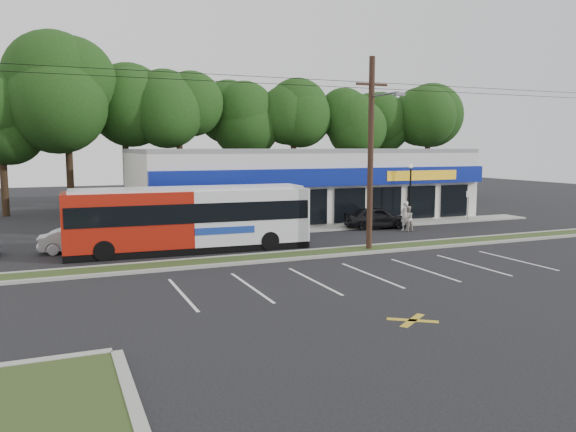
% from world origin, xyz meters
% --- Properties ---
extents(ground, '(120.00, 120.00, 0.00)m').
position_xyz_m(ground, '(0.00, 0.00, 0.00)').
color(ground, black).
rests_on(ground, ground).
extents(grass_strip, '(40.00, 1.60, 0.12)m').
position_xyz_m(grass_strip, '(0.00, 1.00, 0.06)').
color(grass_strip, '#2D3D19').
rests_on(grass_strip, ground).
extents(curb_south, '(40.00, 0.25, 0.14)m').
position_xyz_m(curb_south, '(0.00, 0.15, 0.07)').
color(curb_south, '#9E9E93').
rests_on(curb_south, ground).
extents(curb_north, '(40.00, 0.25, 0.14)m').
position_xyz_m(curb_north, '(0.00, 1.85, 0.07)').
color(curb_north, '#9E9E93').
rests_on(curb_north, ground).
extents(sidewalk, '(32.00, 2.20, 0.10)m').
position_xyz_m(sidewalk, '(5.00, 9.00, 0.05)').
color(sidewalk, '#9E9E93').
rests_on(sidewalk, ground).
extents(strip_mall, '(25.00, 12.55, 5.30)m').
position_xyz_m(strip_mall, '(5.50, 15.91, 2.65)').
color(strip_mall, silver).
rests_on(strip_mall, ground).
extents(utility_pole, '(50.00, 2.77, 10.00)m').
position_xyz_m(utility_pole, '(2.83, 0.93, 5.41)').
color(utility_pole, black).
rests_on(utility_pole, ground).
extents(lamp_post, '(0.30, 0.30, 4.25)m').
position_xyz_m(lamp_post, '(11.00, 8.80, 2.67)').
color(lamp_post, black).
rests_on(lamp_post, ground).
extents(sign_post, '(0.45, 0.10, 2.23)m').
position_xyz_m(sign_post, '(16.00, 8.57, 1.56)').
color(sign_post, '#59595E').
rests_on(sign_post, ground).
extents(tree_line, '(46.76, 6.76, 11.83)m').
position_xyz_m(tree_line, '(4.00, 26.00, 8.42)').
color(tree_line, black).
rests_on(tree_line, ground).
extents(metrobus, '(12.62, 3.24, 3.36)m').
position_xyz_m(metrobus, '(-5.71, 4.50, 1.78)').
color(metrobus, '#A91A0D').
rests_on(metrobus, ground).
extents(car_dark, '(4.57, 2.53, 1.47)m').
position_xyz_m(car_dark, '(7.69, 7.90, 0.74)').
color(car_dark, black).
rests_on(car_dark, ground).
extents(car_silver, '(3.98, 1.71, 1.28)m').
position_xyz_m(car_silver, '(-11.17, 6.40, 0.64)').
color(car_silver, '#A2A6AA').
rests_on(car_silver, ground).
extents(pedestrian_a, '(0.78, 0.59, 1.92)m').
position_xyz_m(pedestrian_a, '(8.93, 6.39, 0.96)').
color(pedestrian_a, silver).
rests_on(pedestrian_a, ground).
extents(pedestrian_b, '(0.80, 0.63, 1.65)m').
position_xyz_m(pedestrian_b, '(8.89, 6.00, 0.82)').
color(pedestrian_b, beige).
rests_on(pedestrian_b, ground).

